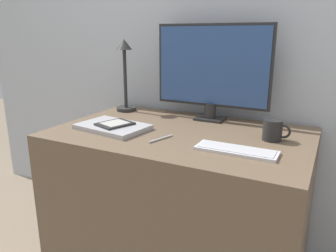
{
  "coord_description": "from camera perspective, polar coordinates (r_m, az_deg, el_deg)",
  "views": [
    {
      "loc": [
        0.63,
        -1.19,
        1.18
      ],
      "look_at": [
        0.0,
        0.02,
        0.8
      ],
      "focal_mm": 35.0,
      "sensor_mm": 36.0,
      "label": 1
    }
  ],
  "objects": [
    {
      "name": "keyboard",
      "position": [
        1.31,
        11.83,
        -4.11
      ],
      "size": [
        0.32,
        0.11,
        0.01
      ],
      "color": "silver",
      "rests_on": "desk"
    },
    {
      "name": "coffee_mug",
      "position": [
        1.48,
        17.82,
        -0.69
      ],
      "size": [
        0.12,
        0.08,
        0.09
      ],
      "color": "black",
      "rests_on": "desk"
    },
    {
      "name": "laptop",
      "position": [
        1.6,
        -9.61,
        -0.14
      ],
      "size": [
        0.36,
        0.26,
        0.02
      ],
      "color": "#A3A3A8",
      "rests_on": "desk"
    },
    {
      "name": "pen",
      "position": [
        1.43,
        -1.2,
        -2.19
      ],
      "size": [
        0.05,
        0.14,
        0.01
      ],
      "color": "silver",
      "rests_on": "desk"
    },
    {
      "name": "monitor",
      "position": [
        1.72,
        7.66,
        9.71
      ],
      "size": [
        0.61,
        0.11,
        0.5
      ],
      "color": "#262626",
      "rests_on": "desk"
    },
    {
      "name": "wall_back",
      "position": [
        1.87,
        8.0,
        16.05
      ],
      "size": [
        3.6,
        0.05,
        2.4
      ],
      "color": "#B2BCC6",
      "rests_on": "ground_plane"
    },
    {
      "name": "ereader",
      "position": [
        1.59,
        -9.24,
        0.38
      ],
      "size": [
        0.17,
        0.19,
        0.01
      ],
      "color": "black",
      "rests_on": "laptop"
    },
    {
      "name": "desk_lamp",
      "position": [
        1.95,
        -7.53,
        9.89
      ],
      "size": [
        0.11,
        0.11,
        0.42
      ],
      "color": "#282828",
      "rests_on": "desk"
    },
    {
      "name": "desk",
      "position": [
        1.69,
        2.01,
        -13.05
      ],
      "size": [
        1.19,
        0.75,
        0.74
      ],
      "color": "brown",
      "rests_on": "ground_plane"
    }
  ]
}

